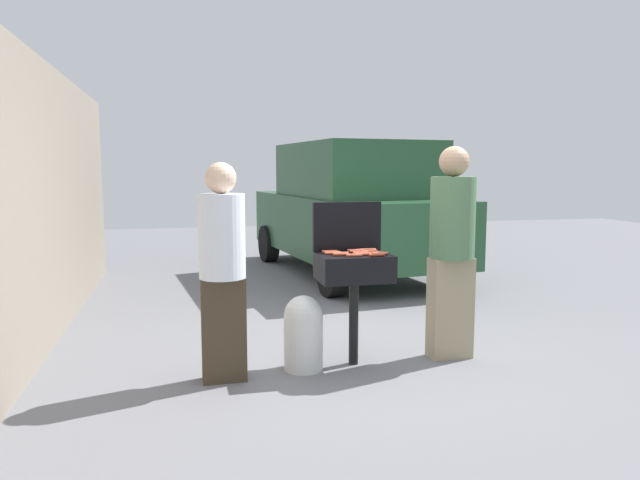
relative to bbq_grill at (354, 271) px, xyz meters
The scene contains 24 objects.
ground_plane 0.81m from the bbq_grill, 33.96° to the left, with size 24.00×24.00×0.00m, color slate.
house_wall_side 2.95m from the bbq_grill, 157.54° to the left, with size 0.24×8.00×2.63m, color gray.
bbq_grill is the anchor object (origin of this frame).
grill_lid_open 0.42m from the bbq_grill, 90.00° to the left, with size 0.60×0.05×0.42m, color black.
hot_dog_0 0.22m from the bbq_grill, 106.32° to the right, with size 0.03×0.03×0.13m, color #C6593D.
hot_dog_1 0.24m from the bbq_grill, 163.58° to the left, with size 0.03×0.03×0.13m, color #AD4228.
hot_dog_2 0.22m from the bbq_grill, 149.44° to the right, with size 0.03×0.03×0.13m, color #AD4228.
hot_dog_3 0.17m from the bbq_grill, 53.00° to the right, with size 0.03×0.03×0.13m, color #B74C33.
hot_dog_4 0.20m from the bbq_grill, 69.27° to the right, with size 0.03×0.03×0.13m, color #AD4228.
hot_dog_5 0.26m from the bbq_grill, 149.72° to the left, with size 0.03×0.03×0.13m, color #B74C33.
hot_dog_6 0.20m from the bbq_grill, 70.40° to the left, with size 0.03×0.03×0.13m, color #C6593D.
hot_dog_7 0.18m from the bbq_grill, 58.92° to the left, with size 0.03×0.03×0.13m, color #AD4228.
hot_dog_8 0.27m from the bbq_grill, 49.48° to the right, with size 0.03×0.03×0.13m, color #AD4228.
hot_dog_9 0.24m from the bbq_grill, 21.42° to the right, with size 0.03×0.03×0.13m, color #AD4228.
hot_dog_10 0.20m from the bbq_grill, behind, with size 0.03×0.03×0.13m, color #C6593D.
hot_dog_11 0.16m from the bbq_grill, ahead, with size 0.03×0.03×0.13m, color #AD4228.
hot_dog_12 0.27m from the bbq_grill, 26.91° to the right, with size 0.03×0.03×0.13m, color #C6593D.
hot_dog_13 0.22m from the bbq_grill, 15.51° to the left, with size 0.03×0.03×0.13m, color #AD4228.
hot_dog_14 0.24m from the bbq_grill, behind, with size 0.03×0.03×0.13m, color #C6593D.
hot_dog_15 0.27m from the bbq_grill, 39.05° to the left, with size 0.03×0.03×0.13m, color #C6593D.
propane_tank 0.65m from the bbq_grill, behind, with size 0.32×0.32×0.62m.
person_left 1.10m from the bbq_grill, behind, with size 0.35×0.35×1.69m.
person_right 0.89m from the bbq_grill, ahead, with size 0.38×0.38×1.83m.
parked_minivan 4.34m from the bbq_grill, 73.86° to the left, with size 2.45×4.60×2.02m.
Camera 1 is at (-1.55, -4.74, 1.64)m, focal length 33.17 mm.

